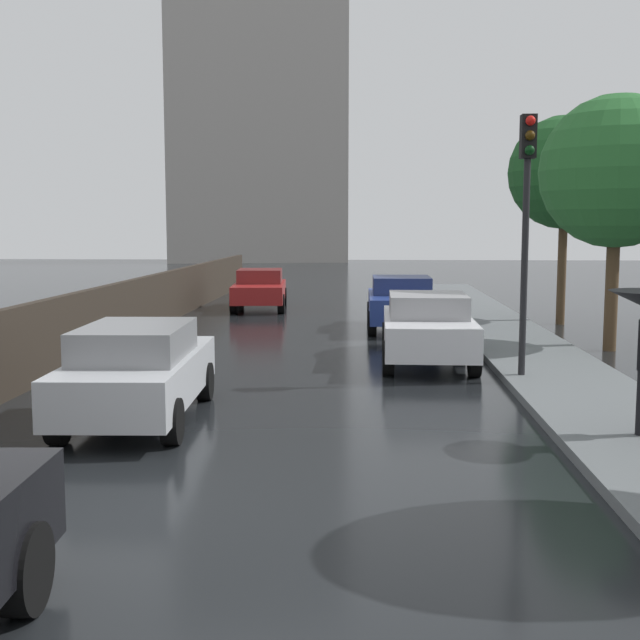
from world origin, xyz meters
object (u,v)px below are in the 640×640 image
at_px(car_silver_near_kerb, 138,370).
at_px(street_tree_far, 616,172).
at_px(car_blue_mid_road, 401,302).
at_px(car_red_behind_camera, 260,289).
at_px(street_tree_mid, 565,173).
at_px(traffic_light, 527,197).
at_px(car_white_far_lane, 427,327).

height_order(car_silver_near_kerb, street_tree_far, street_tree_far).
xyz_separation_m(car_blue_mid_road, car_red_behind_camera, (-4.54, 5.20, -0.04)).
xyz_separation_m(car_silver_near_kerb, street_tree_mid, (8.82, 12.11, 3.54)).
bearing_deg(car_red_behind_camera, street_tree_mid, 153.49).
xyz_separation_m(car_silver_near_kerb, traffic_light, (6.07, 3.21, 2.56)).
height_order(car_blue_mid_road, car_red_behind_camera, car_blue_mid_road).
bearing_deg(traffic_light, car_red_behind_camera, 116.75).
relative_size(car_white_far_lane, street_tree_mid, 0.74).
bearing_deg(traffic_light, street_tree_far, 55.61).
xyz_separation_m(car_white_far_lane, street_tree_mid, (4.30, 6.93, 3.52)).
xyz_separation_m(car_blue_mid_road, car_white_far_lane, (0.29, -5.48, 0.01)).
distance_m(car_red_behind_camera, street_tree_mid, 10.50).
height_order(car_red_behind_camera, street_tree_far, street_tree_far).
bearing_deg(car_white_far_lane, street_tree_far, 25.87).
bearing_deg(car_blue_mid_road, car_red_behind_camera, 130.77).
bearing_deg(street_tree_far, car_white_far_lane, -155.09).
xyz_separation_m(car_silver_near_kerb, car_blue_mid_road, (4.23, 10.66, 0.00)).
bearing_deg(traffic_light, street_tree_mid, 72.82).
relative_size(car_silver_near_kerb, car_red_behind_camera, 1.00).
bearing_deg(car_silver_near_kerb, car_red_behind_camera, -91.32).
height_order(car_blue_mid_road, traffic_light, traffic_light).
xyz_separation_m(car_blue_mid_road, street_tree_far, (4.54, -3.51, 3.24)).
relative_size(car_blue_mid_road, street_tree_far, 0.71).
bearing_deg(car_silver_near_kerb, street_tree_mid, -128.51).
bearing_deg(street_tree_far, car_silver_near_kerb, -140.80).
xyz_separation_m(car_red_behind_camera, street_tree_far, (9.07, -8.71, 3.28)).
bearing_deg(car_white_far_lane, car_red_behind_camera, 115.29).
bearing_deg(street_tree_far, street_tree_mid, 89.36).
bearing_deg(car_red_behind_camera, traffic_light, 112.59).
distance_m(car_blue_mid_road, car_white_far_lane, 5.49).
bearing_deg(car_red_behind_camera, car_white_far_lane, 110.17).
distance_m(car_white_far_lane, street_tree_far, 5.68).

